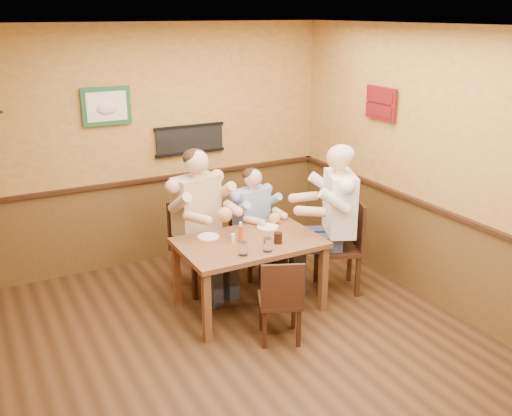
% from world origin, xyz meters
% --- Properties ---
extents(room, '(5.02, 5.03, 2.81)m').
position_xyz_m(room, '(0.14, 0.17, 1.69)').
color(room, '#341E0F').
rests_on(room, ground).
extents(dining_table, '(1.40, 0.90, 0.75)m').
position_xyz_m(dining_table, '(0.71, 0.82, 0.66)').
color(dining_table, brown).
rests_on(dining_table, ground).
extents(chair_back_left, '(0.55, 0.55, 0.99)m').
position_xyz_m(chair_back_left, '(0.42, 1.47, 0.50)').
color(chair_back_left, '#381D11').
rests_on(chair_back_left, ground).
extents(chair_back_right, '(0.44, 0.44, 0.81)m').
position_xyz_m(chair_back_right, '(1.09, 1.51, 0.40)').
color(chair_back_right, '#381D11').
rests_on(chair_back_right, ground).
extents(chair_right_end, '(0.62, 0.62, 1.02)m').
position_xyz_m(chair_right_end, '(1.75, 0.75, 0.51)').
color(chair_right_end, '#381D11').
rests_on(chair_right_end, ground).
extents(chair_near_side, '(0.51, 0.51, 0.84)m').
position_xyz_m(chair_near_side, '(0.69, 0.17, 0.42)').
color(chair_near_side, '#381D11').
rests_on(chair_near_side, ground).
extents(diner_tan_shirt, '(0.79, 0.79, 1.42)m').
position_xyz_m(diner_tan_shirt, '(0.42, 1.47, 0.71)').
color(diner_tan_shirt, '#CFB38E').
rests_on(diner_tan_shirt, ground).
extents(diner_blue_polo, '(0.63, 0.63, 1.15)m').
position_xyz_m(diner_blue_polo, '(1.09, 1.51, 0.58)').
color(diner_blue_polo, '#88A1CC').
rests_on(diner_blue_polo, ground).
extents(diner_white_elder, '(0.89, 0.89, 1.46)m').
position_xyz_m(diner_white_elder, '(1.75, 0.75, 0.73)').
color(diner_white_elder, white).
rests_on(diner_white_elder, ground).
extents(water_glass_left, '(0.11, 0.11, 0.13)m').
position_xyz_m(water_glass_left, '(0.50, 0.53, 0.81)').
color(water_glass_left, silver).
rests_on(water_glass_left, dining_table).
extents(water_glass_mid, '(0.09, 0.09, 0.13)m').
position_xyz_m(water_glass_mid, '(0.74, 0.50, 0.82)').
color(water_glass_mid, white).
rests_on(water_glass_mid, dining_table).
extents(cola_tumbler, '(0.11, 0.11, 0.11)m').
position_xyz_m(cola_tumbler, '(0.93, 0.63, 0.80)').
color(cola_tumbler, black).
rests_on(cola_tumbler, dining_table).
extents(hot_sauce_bottle, '(0.05, 0.05, 0.19)m').
position_xyz_m(hot_sauce_bottle, '(0.62, 0.83, 0.84)').
color(hot_sauce_bottle, red).
rests_on(hot_sauce_bottle, dining_table).
extents(salt_shaker, '(0.05, 0.05, 0.10)m').
position_xyz_m(salt_shaker, '(0.54, 0.83, 0.80)').
color(salt_shaker, silver).
rests_on(salt_shaker, dining_table).
extents(pepper_shaker, '(0.04, 0.04, 0.08)m').
position_xyz_m(pepper_shaker, '(0.63, 0.85, 0.79)').
color(pepper_shaker, black).
rests_on(pepper_shaker, dining_table).
extents(plate_far_left, '(0.25, 0.25, 0.01)m').
position_xyz_m(plate_far_left, '(0.38, 1.08, 0.76)').
color(plate_far_left, white).
rests_on(plate_far_left, dining_table).
extents(plate_far_right, '(0.28, 0.28, 0.02)m').
position_xyz_m(plate_far_right, '(1.05, 1.04, 0.76)').
color(plate_far_right, silver).
rests_on(plate_far_right, dining_table).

